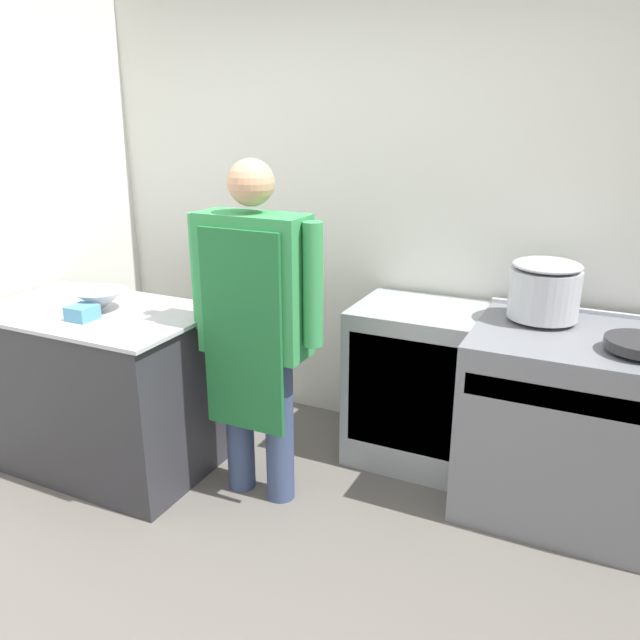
{
  "coord_description": "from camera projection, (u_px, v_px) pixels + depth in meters",
  "views": [
    {
      "loc": [
        1.26,
        -1.53,
        1.86
      ],
      "look_at": [
        0.05,
        1.01,
        0.92
      ],
      "focal_mm": 35.0,
      "sensor_mm": 36.0,
      "label": 1
    }
  ],
  "objects": [
    {
      "name": "prep_counter",
      "position": [
        103.0,
        388.0,
        3.37
      ],
      "size": [
        1.21,
        0.75,
        0.89
      ],
      "color": "#2D2D33",
      "rests_on": "ground_plane"
    },
    {
      "name": "stock_pot",
      "position": [
        545.0,
        288.0,
        2.99
      ],
      "size": [
        0.33,
        0.33,
        0.29
      ],
      "color": "#B2B5BC",
      "rests_on": "stove"
    },
    {
      "name": "wall_left",
      "position": [
        28.0,
        206.0,
        3.58
      ],
      "size": [
        0.05,
        8.0,
        2.7
      ],
      "color": "silver",
      "rests_on": "ground_plane"
    },
    {
      "name": "wall_back",
      "position": [
        376.0,
        206.0,
        3.59
      ],
      "size": [
        8.0,
        0.05,
        2.7
      ],
      "color": "silver",
      "rests_on": "ground_plane"
    },
    {
      "name": "plastic_tub",
      "position": [
        82.0,
        313.0,
        3.07
      ],
      "size": [
        0.13,
        0.13,
        0.07
      ],
      "color": "teal",
      "rests_on": "prep_counter"
    },
    {
      "name": "ground_plane",
      "position": [
        197.0,
        618.0,
        2.41
      ],
      "size": [
        14.0,
        14.0,
        0.0
      ],
      "primitive_type": "plane",
      "color": "#5B5651"
    },
    {
      "name": "person_cook",
      "position": [
        255.0,
        315.0,
        2.92
      ],
      "size": [
        0.69,
        0.24,
        1.67
      ],
      "color": "#38476B",
      "rests_on": "ground_plane"
    },
    {
      "name": "fridge_unit",
      "position": [
        415.0,
        384.0,
        3.43
      ],
      "size": [
        0.66,
        0.57,
        0.88
      ],
      "color": "#93999E",
      "rests_on": "ground_plane"
    },
    {
      "name": "stove",
      "position": [
        577.0,
        424.0,
        2.97
      ],
      "size": [
        1.02,
        0.78,
        0.91
      ],
      "color": "slate",
      "rests_on": "ground_plane"
    },
    {
      "name": "mixing_bowl",
      "position": [
        100.0,
        300.0,
        3.22
      ],
      "size": [
        0.27,
        0.27,
        0.11
      ],
      "color": "#B2B5BC",
      "rests_on": "prep_counter"
    }
  ]
}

